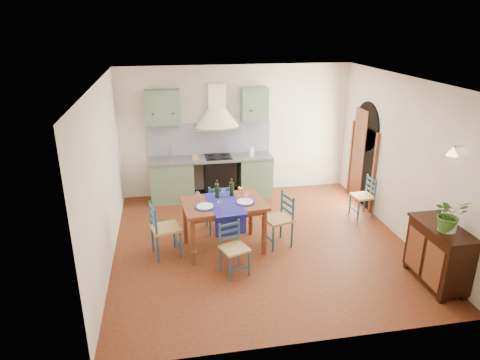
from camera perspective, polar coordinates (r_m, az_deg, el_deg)
name	(u,v)px	position (r m, az deg, el deg)	size (l,w,h in m)	color
floor	(261,243)	(7.58, 2.78, -8.38)	(5.00, 5.00, 0.00)	#4F1F11
back_wall	(217,150)	(9.19, -3.12, 4.03)	(5.00, 0.96, 2.80)	beige
right_wall	(394,158)	(8.18, 19.83, 2.78)	(0.26, 5.00, 2.80)	beige
left_wall	(104,177)	(6.91, -17.66, 0.40)	(0.04, 5.00, 2.80)	beige
ceiling	(264,80)	(6.69, 3.21, 13.13)	(5.00, 5.00, 0.01)	white
dining_table	(224,208)	(7.08, -2.16, -3.74)	(1.43, 1.10, 1.17)	brown
chair_near	(234,248)	(6.57, -0.86, -9.07)	(0.48, 0.48, 0.81)	navy
chair_far	(219,206)	(7.80, -2.88, -3.54)	(0.46, 0.46, 0.94)	navy
chair_left	(164,229)	(7.10, -10.16, -6.44)	(0.53, 0.53, 0.94)	navy
chair_right	(279,219)	(7.36, 5.25, -5.22)	(0.53, 0.53, 0.92)	navy
chair_spare	(364,196)	(8.73, 16.18, -2.11)	(0.41, 0.41, 0.81)	navy
sideboard	(438,253)	(6.90, 24.93, -8.80)	(0.50, 1.05, 0.94)	black
potted_plant	(450,215)	(6.53, 26.16, -4.16)	(0.43, 0.37, 0.48)	#366522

